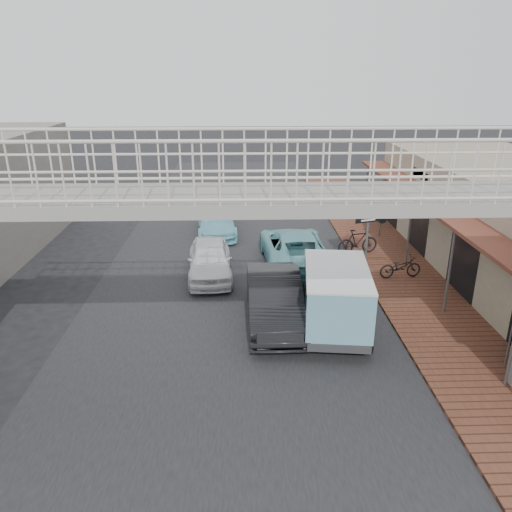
{
  "coord_description": "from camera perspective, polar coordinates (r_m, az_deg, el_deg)",
  "views": [
    {
      "loc": [
        0.36,
        -13.34,
        7.43
      ],
      "look_at": [
        0.83,
        1.8,
        1.8
      ],
      "focal_mm": 35.0,
      "sensor_mm": 36.0,
      "label": 1
    }
  ],
  "objects": [
    {
      "name": "ground",
      "position": [
        15.27,
        -2.93,
        -8.75
      ],
      "size": [
        120.0,
        120.0,
        0.0
      ],
      "primitive_type": "plane",
      "color": "black",
      "rests_on": "ground"
    },
    {
      "name": "road_strip",
      "position": [
        15.27,
        -2.93,
        -8.73
      ],
      "size": [
        10.0,
        60.0,
        0.01
      ],
      "primitive_type": "cube",
      "color": "black",
      "rests_on": "ground"
    },
    {
      "name": "sidewalk",
      "position": [
        18.95,
        17.33,
        -3.51
      ],
      "size": [
        3.0,
        40.0,
        0.1
      ],
      "primitive_type": "cube",
      "color": "brown",
      "rests_on": "ground"
    },
    {
      "name": "footbridge",
      "position": [
        10.26,
        -3.63,
        -4.12
      ],
      "size": [
        16.4,
        2.4,
        6.34
      ],
      "color": "gray",
      "rests_on": "ground"
    },
    {
      "name": "white_hatchback",
      "position": [
        19.05,
        -5.3,
        -0.41
      ],
      "size": [
        1.89,
        4.16,
        1.38
      ],
      "primitive_type": "imported",
      "rotation": [
        0.0,
        0.0,
        0.06
      ],
      "color": "white",
      "rests_on": "ground"
    },
    {
      "name": "dark_sedan",
      "position": [
        15.56,
        2.12,
        -4.94
      ],
      "size": [
        1.68,
        4.72,
        1.55
      ],
      "primitive_type": "imported",
      "rotation": [
        0.0,
        0.0,
        0.01
      ],
      "color": "black",
      "rests_on": "ground"
    },
    {
      "name": "angkot_curb",
      "position": [
        20.13,
        4.43,
        0.95
      ],
      "size": [
        2.74,
        5.51,
        1.5
      ],
      "primitive_type": "imported",
      "rotation": [
        0.0,
        0.0,
        3.19
      ],
      "color": "#6FB9C0",
      "rests_on": "ground"
    },
    {
      "name": "angkot_far",
      "position": [
        24.2,
        -4.53,
        4.03
      ],
      "size": [
        2.12,
        4.53,
        1.28
      ],
      "primitive_type": "imported",
      "rotation": [
        0.0,
        0.0,
        0.08
      ],
      "color": "#7FCDDC",
      "rests_on": "ground"
    },
    {
      "name": "angkot_van",
      "position": [
        15.13,
        9.1,
        -3.82
      ],
      "size": [
        2.31,
        4.32,
        2.03
      ],
      "rotation": [
        0.0,
        0.0,
        -0.11
      ],
      "color": "black",
      "rests_on": "ground"
    },
    {
      "name": "motorcycle_near",
      "position": [
        19.5,
        16.18,
        -1.19
      ],
      "size": [
        1.68,
        0.78,
        0.85
      ],
      "primitive_type": "imported",
      "rotation": [
        0.0,
        0.0,
        1.71
      ],
      "color": "black",
      "rests_on": "sidewalk"
    },
    {
      "name": "motorcycle_far",
      "position": [
        21.58,
        11.56,
        1.64
      ],
      "size": [
        1.87,
        0.92,
        1.08
      ],
      "primitive_type": "imported",
      "rotation": [
        0.0,
        0.0,
        1.81
      ],
      "color": "black",
      "rests_on": "sidewalk"
    },
    {
      "name": "arrow_sign",
      "position": [
        19.76,
        14.57,
        5.05
      ],
      "size": [
        1.74,
        1.16,
        2.88
      ],
      "rotation": [
        0.0,
        0.0,
        0.32
      ],
      "color": "#59595B",
      "rests_on": "sidewalk"
    }
  ]
}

